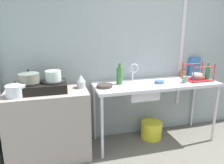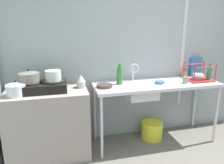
% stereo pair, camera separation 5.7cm
% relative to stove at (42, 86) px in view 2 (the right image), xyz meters
% --- Properties ---
extents(wall_back, '(5.15, 0.10, 2.73)m').
position_rel_stove_xyz_m(wall_back, '(1.67, 0.34, 0.44)').
color(wall_back, '#939EA1').
rests_on(wall_back, ground).
extents(wall_metal_strip, '(0.05, 0.01, 2.18)m').
position_rel_stove_xyz_m(wall_metal_strip, '(2.03, 0.28, 0.58)').
color(wall_metal_strip, silver).
extents(counter_concrete, '(0.98, 0.58, 0.87)m').
position_rel_stove_xyz_m(counter_concrete, '(0.04, 0.00, -0.49)').
color(counter_concrete, gray).
rests_on(counter_concrete, ground).
extents(counter_sink, '(1.72, 0.58, 0.87)m').
position_rel_stove_xyz_m(counter_sink, '(1.49, 0.00, -0.12)').
color(counter_sink, silver).
rests_on(counter_sink, ground).
extents(stove, '(0.57, 0.38, 0.12)m').
position_rel_stove_xyz_m(stove, '(0.00, 0.00, 0.00)').
color(stove, black).
rests_on(stove, counter_concrete).
extents(pot_on_left_burner, '(0.24, 0.24, 0.15)m').
position_rel_stove_xyz_m(pot_on_left_burner, '(-0.14, 0.00, 0.13)').
color(pot_on_left_burner, slate).
rests_on(pot_on_left_burner, stove).
extents(pot_on_right_burner, '(0.19, 0.19, 0.12)m').
position_rel_stove_xyz_m(pot_on_right_burner, '(0.14, 0.00, 0.12)').
color(pot_on_right_burner, silver).
rests_on(pot_on_right_burner, stove).
extents(pot_beside_stove, '(0.22, 0.22, 0.18)m').
position_rel_stove_xyz_m(pot_beside_stove, '(-0.27, -0.11, 0.02)').
color(pot_beside_stove, silver).
rests_on(pot_beside_stove, counter_concrete).
extents(percolator, '(0.11, 0.11, 0.17)m').
position_rel_stove_xyz_m(percolator, '(0.47, 0.04, 0.02)').
color(percolator, '#BABBC4').
rests_on(percolator, counter_concrete).
extents(sink_basin, '(0.39, 0.37, 0.17)m').
position_rel_stove_xyz_m(sink_basin, '(1.24, -0.05, -0.14)').
color(sink_basin, silver).
rests_on(sink_basin, counter_sink).
extents(faucet, '(0.13, 0.08, 0.26)m').
position_rel_stove_xyz_m(faucet, '(1.21, 0.12, 0.12)').
color(faucet, silver).
rests_on(faucet, counter_sink).
extents(frying_pan, '(0.20, 0.20, 0.04)m').
position_rel_stove_xyz_m(frying_pan, '(0.76, -0.03, -0.04)').
color(frying_pan, '#3F312E').
rests_on(frying_pan, counter_sink).
extents(dish_rack, '(0.35, 0.28, 0.25)m').
position_rel_stove_xyz_m(dish_rack, '(2.13, -0.02, -0.01)').
color(dish_rack, red).
rests_on(dish_rack, counter_sink).
extents(cup_by_rack, '(0.07, 0.07, 0.09)m').
position_rel_stove_xyz_m(cup_by_rack, '(1.87, -0.10, -0.01)').
color(cup_by_rack, gray).
rests_on(cup_by_rack, counter_sink).
extents(small_bowl_on_drainboard, '(0.13, 0.13, 0.04)m').
position_rel_stove_xyz_m(small_bowl_on_drainboard, '(1.52, -0.03, -0.04)').
color(small_bowl_on_drainboard, '#486CA1').
rests_on(small_bowl_on_drainboard, counter_sink).
extents(bottle_by_sink, '(0.08, 0.08, 0.28)m').
position_rel_stove_xyz_m(bottle_by_sink, '(0.98, 0.07, 0.06)').
color(bottle_by_sink, '#356D30').
rests_on(bottle_by_sink, counter_sink).
extents(bottle_by_rack, '(0.06, 0.06, 0.25)m').
position_rel_stove_xyz_m(bottle_by_rack, '(2.27, -0.04, 0.05)').
color(bottle_by_rack, '#306A3F').
rests_on(bottle_by_rack, counter_sink).
extents(cereal_box, '(0.18, 0.06, 0.28)m').
position_rel_stove_xyz_m(cereal_box, '(2.25, 0.25, 0.08)').
color(cereal_box, teal).
rests_on(cereal_box, counter_sink).
extents(utensil_jar, '(0.09, 0.09, 0.22)m').
position_rel_stove_xyz_m(utensil_jar, '(2.04, 0.23, -0.01)').
color(utensil_jar, '#8E764F').
rests_on(utensil_jar, counter_sink).
extents(bucket_on_floor, '(0.30, 0.30, 0.25)m').
position_rel_stove_xyz_m(bucket_on_floor, '(1.48, 0.05, -0.80)').
color(bucket_on_floor, yellow).
rests_on(bucket_on_floor, ground).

